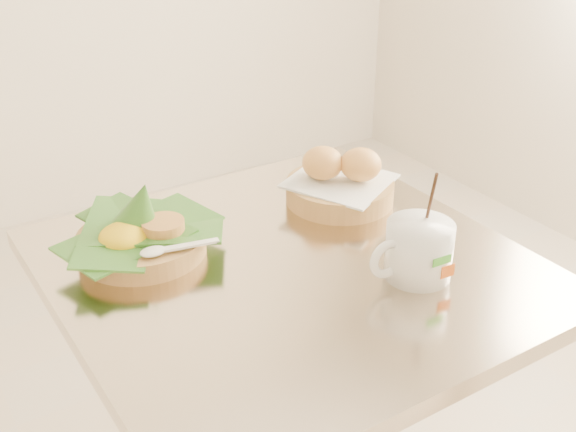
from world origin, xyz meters
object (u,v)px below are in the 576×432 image
cafe_table (290,373)px  coffee_mug (417,249)px  rice_basket (141,234)px  bread_basket (340,183)px

cafe_table → coffee_mug: bearing=-42.6°
rice_basket → bread_basket: 0.38m
rice_basket → coffee_mug: (0.33, -0.29, 0.01)m
bread_basket → coffee_mug: (-0.05, -0.27, 0.01)m
cafe_table → coffee_mug: coffee_mug is taller
cafe_table → rice_basket: rice_basket is taller
rice_basket → coffee_mug: 0.43m
bread_basket → coffee_mug: coffee_mug is taller
cafe_table → coffee_mug: size_ratio=4.26×
bread_basket → cafe_table: bearing=-144.5°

